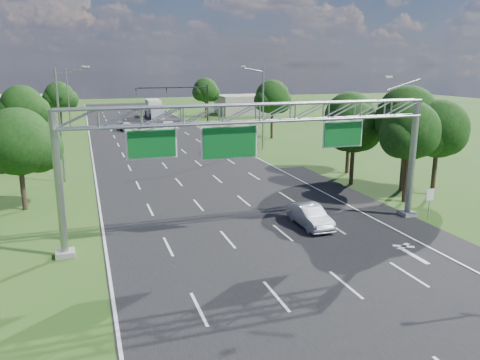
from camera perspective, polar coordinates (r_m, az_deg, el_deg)
name	(u,v)px	position (r m, az deg, el deg)	size (l,w,h in m)	color
ground	(190,173)	(45.99, -6.13, 0.90)	(220.00, 220.00, 0.00)	#2A5018
road	(190,173)	(45.99, -6.13, 0.90)	(18.00, 180.00, 0.02)	black
road_flare	(375,209)	(35.59, 16.09, -3.42)	(3.00, 30.00, 0.02)	black
sign_gantry	(259,123)	(27.83, 2.32, 6.95)	(23.50, 1.00, 9.56)	gray
regulatory_sign	(430,197)	(34.21, 22.14, -1.97)	(0.60, 0.08, 2.10)	gray
traffic_signal	(187,96)	(80.79, -6.45, 10.15)	(12.21, 0.24, 7.00)	black
streetlight_l_near	(62,120)	(44.11, -20.91, 6.88)	(2.97, 0.22, 10.16)	gray
streetlight_l_far	(69,96)	(78.98, -20.08, 9.63)	(2.97, 0.22, 10.16)	gray
streetlight_r_mid	(262,104)	(57.89, 2.64, 9.21)	(2.97, 0.22, 10.16)	gray
tree_cluster_right	(390,126)	(41.28, 17.82, 6.34)	(9.91, 14.60, 8.68)	#2D2116
tree_verge_la	(19,145)	(36.54, -25.31, 3.90)	(5.76, 4.80, 7.40)	#2D2116
tree_verge_lb	(23,108)	(59.41, -24.91, 7.92)	(5.76, 4.80, 8.06)	#2D2116
tree_verge_lc	(60,98)	(84.10, -21.10, 9.34)	(5.76, 4.80, 7.62)	#2D2116
tree_verge_rd	(273,99)	(67.09, 4.00, 9.87)	(5.76, 4.80, 8.28)	#2D2116
tree_verge_re	(206,91)	(94.97, -4.19, 10.75)	(5.76, 4.80, 7.84)	#2D2116
building_left	(8,110)	(92.99, -26.42, 7.63)	(14.00, 10.00, 5.00)	#A09686
building_right	(246,105)	(101.84, 0.77, 9.19)	(12.00, 9.00, 4.00)	#A09686
silver_sedan	(310,216)	(30.77, 8.53, -4.35)	(1.49, 4.26, 1.40)	silver
car_queue_a	(126,126)	(77.83, -13.67, 6.37)	(1.84, 4.53, 1.31)	silver
car_queue_b	(145,131)	(71.57, -11.56, 5.83)	(2.06, 4.47, 1.24)	black
car_queue_c	(125,125)	(78.94, -13.79, 6.51)	(1.69, 4.21, 1.44)	black
car_queue_d	(168,126)	(75.98, -8.75, 6.48)	(1.53, 4.38, 1.44)	white
box_truck	(154,109)	(96.39, -10.42, 8.51)	(2.82, 9.24, 3.49)	silver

